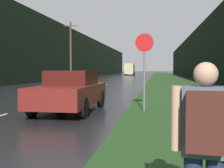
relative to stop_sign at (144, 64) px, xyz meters
name	(u,v)px	position (x,y,z in m)	size (l,w,h in m)	color
grass_verge	(170,81)	(2.31, 29.35, -1.81)	(6.00, 240.00, 0.02)	#26471E
lane_stripe_c	(59,98)	(-4.90, 4.22, -1.81)	(0.12, 3.00, 0.01)	silver
lane_stripe_d	(89,90)	(-4.90, 11.22, -1.81)	(0.12, 3.00, 0.01)	silver
lane_stripe_e	(105,85)	(-4.90, 18.22, -1.81)	(0.12, 3.00, 0.01)	silver
treeline_far_side	(71,55)	(-15.10, 39.35, 2.56)	(2.00, 140.00, 8.74)	black
treeline_near_side	(203,53)	(8.31, 39.35, 2.61)	(2.00, 140.00, 8.85)	black
utility_pole_far	(71,51)	(-10.41, 24.07, 2.15)	(1.80, 0.24, 7.67)	#4C3823
stop_sign	(144,64)	(0.00, 0.00, 0.00)	(0.69, 0.07, 2.96)	slate
hitchhiker_with_backpack	(205,144)	(0.87, -8.19, -0.86)	(0.58, 0.44, 1.67)	#1E2847
car_passing_near	(71,91)	(-2.79, -0.31, -1.03)	(1.99, 4.65, 1.56)	maroon
delivery_truck	(130,69)	(-7.00, 68.34, -0.06)	(2.53, 7.18, 3.34)	#6E684F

